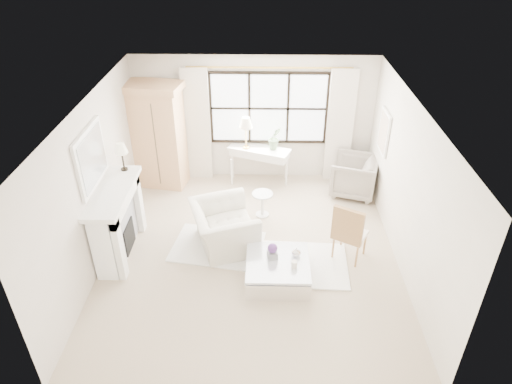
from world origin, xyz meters
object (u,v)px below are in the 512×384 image
at_px(coffee_table, 277,271).
at_px(club_armchair, 224,227).
at_px(armoire, 158,135).
at_px(console_table, 259,165).

bearing_deg(coffee_table, club_armchair, 136.33).
bearing_deg(coffee_table, armoire, 128.67).
distance_m(club_armchair, coffee_table, 1.30).
bearing_deg(console_table, armoire, -156.19).
distance_m(armoire, club_armchair, 2.73).
distance_m(armoire, console_table, 2.22).
relative_size(club_armchair, coffee_table, 1.19).
bearing_deg(console_table, club_armchair, -83.87).
distance_m(armoire, coffee_table, 4.00).
relative_size(console_table, club_armchair, 1.16).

